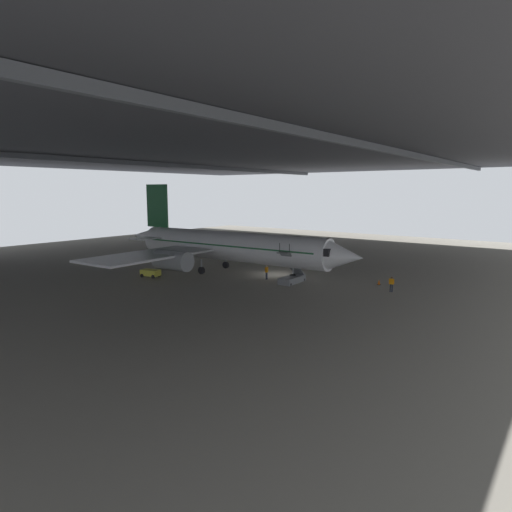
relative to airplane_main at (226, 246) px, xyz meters
The scene contains 8 objects.
ground_plane 7.22m from the airplane_main, 63.60° to the right, with size 110.00×110.00×0.00m, color gray.
hangar_structure 14.90m from the airplane_main, 70.93° to the left, with size 121.00×99.00×16.22m.
airplane_main is the anchor object (origin of this frame).
boarding_stairs 10.05m from the airplane_main, 90.43° to the right, with size 4.16×1.68×4.56m.
crew_worker_near_nose 20.34m from the airplane_main, 83.50° to the right, with size 0.23×0.55×1.57m.
crew_worker_by_stairs 6.86m from the airplane_main, 92.42° to the right, with size 0.55×0.23×1.66m.
traffic_cone_orange 18.69m from the airplane_main, 74.89° to the right, with size 0.36×0.36×0.60m.
baggage_tug 9.61m from the airplane_main, 145.16° to the left, with size 1.71×2.42×0.90m.
Camera 1 is at (-42.34, -29.09, 10.02)m, focal length 30.12 mm.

